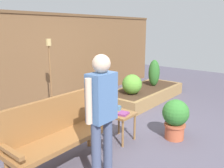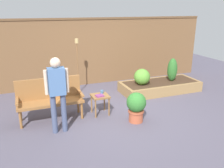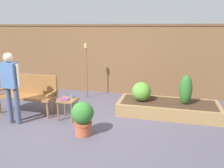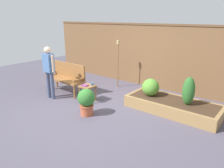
{
  "view_description": "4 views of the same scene",
  "coord_description": "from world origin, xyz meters",
  "px_view_note": "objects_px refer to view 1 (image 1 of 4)",
  "views": [
    {
      "loc": [
        -3.26,
        -1.97,
        1.83
      ],
      "look_at": [
        0.38,
        1.01,
        0.7
      ],
      "focal_mm": 37.74,
      "sensor_mm": 36.0,
      "label": 1
    },
    {
      "loc": [
        -1.97,
        -4.74,
        2.44
      ],
      "look_at": [
        0.1,
        0.65,
        0.57
      ],
      "focal_mm": 37.57,
      "sensor_mm": 36.0,
      "label": 2
    },
    {
      "loc": [
        1.83,
        -4.32,
        2.08
      ],
      "look_at": [
        0.53,
        0.7,
        0.77
      ],
      "focal_mm": 36.5,
      "sensor_mm": 36.0,
      "label": 3
    },
    {
      "loc": [
        3.86,
        -3.93,
        2.38
      ],
      "look_at": [
        0.44,
        0.31,
        0.66
      ],
      "focal_mm": 34.5,
      "sensor_mm": 36.0,
      "label": 4
    }
  ],
  "objects_px": {
    "garden_bench": "(57,129)",
    "side_table": "(121,118)",
    "cup_on_table": "(119,108)",
    "person_by_bench": "(102,111)",
    "book_on_table": "(123,114)",
    "shrub_near_bench": "(132,84)",
    "potted_boxwood": "(175,117)",
    "shrub_far_corner": "(154,73)",
    "tiki_torch": "(50,65)"
  },
  "relations": [
    {
      "from": "garden_bench",
      "to": "side_table",
      "type": "xyz_separation_m",
      "value": [
        1.13,
        -0.18,
        -0.15
      ]
    },
    {
      "from": "cup_on_table",
      "to": "person_by_bench",
      "type": "xyz_separation_m",
      "value": [
        -1.13,
        -0.62,
        0.41
      ]
    },
    {
      "from": "book_on_table",
      "to": "shrub_near_bench",
      "type": "distance_m",
      "value": 1.85
    },
    {
      "from": "side_table",
      "to": "potted_boxwood",
      "type": "bearing_deg",
      "value": -46.7
    },
    {
      "from": "cup_on_table",
      "to": "shrub_far_corner",
      "type": "distance_m",
      "value": 2.63
    },
    {
      "from": "cup_on_table",
      "to": "shrub_near_bench",
      "type": "distance_m",
      "value": 1.67
    },
    {
      "from": "garden_bench",
      "to": "cup_on_table",
      "type": "distance_m",
      "value": 1.22
    },
    {
      "from": "garden_bench",
      "to": "book_on_table",
      "type": "distance_m",
      "value": 1.13
    },
    {
      "from": "garden_bench",
      "to": "tiki_torch",
      "type": "bearing_deg",
      "value": 55.52
    },
    {
      "from": "shrub_near_bench",
      "to": "tiki_torch",
      "type": "xyz_separation_m",
      "value": [
        -1.71,
        0.77,
        0.59
      ]
    },
    {
      "from": "side_table",
      "to": "shrub_far_corner",
      "type": "bearing_deg",
      "value": 18.3
    },
    {
      "from": "side_table",
      "to": "cup_on_table",
      "type": "bearing_deg",
      "value": 51.02
    },
    {
      "from": "garden_bench",
      "to": "tiki_torch",
      "type": "distance_m",
      "value": 1.84
    },
    {
      "from": "side_table",
      "to": "cup_on_table",
      "type": "xyz_separation_m",
      "value": [
        0.08,
        0.1,
        0.12
      ]
    },
    {
      "from": "side_table",
      "to": "garden_bench",
      "type": "bearing_deg",
      "value": 170.77
    },
    {
      "from": "book_on_table",
      "to": "potted_boxwood",
      "type": "relative_size",
      "value": 0.26
    },
    {
      "from": "cup_on_table",
      "to": "shrub_near_bench",
      "type": "relative_size",
      "value": 0.22
    },
    {
      "from": "tiki_torch",
      "to": "garden_bench",
      "type": "bearing_deg",
      "value": -124.48
    },
    {
      "from": "book_on_table",
      "to": "shrub_near_bench",
      "type": "relative_size",
      "value": 0.38
    },
    {
      "from": "garden_bench",
      "to": "cup_on_table",
      "type": "relative_size",
      "value": 13.7
    },
    {
      "from": "potted_boxwood",
      "to": "shrub_near_bench",
      "type": "bearing_deg",
      "value": 58.25
    },
    {
      "from": "garden_bench",
      "to": "shrub_far_corner",
      "type": "distance_m",
      "value": 3.79
    },
    {
      "from": "garden_bench",
      "to": "potted_boxwood",
      "type": "bearing_deg",
      "value": -25.74
    },
    {
      "from": "shrub_far_corner",
      "to": "tiki_torch",
      "type": "relative_size",
      "value": 0.43
    },
    {
      "from": "book_on_table",
      "to": "person_by_bench",
      "type": "bearing_deg",
      "value": -166.16
    },
    {
      "from": "cup_on_table",
      "to": "shrub_far_corner",
      "type": "bearing_deg",
      "value": 16.76
    },
    {
      "from": "shrub_far_corner",
      "to": "shrub_near_bench",
      "type": "bearing_deg",
      "value": 180.0
    },
    {
      "from": "cup_on_table",
      "to": "person_by_bench",
      "type": "distance_m",
      "value": 1.35
    },
    {
      "from": "cup_on_table",
      "to": "book_on_table",
      "type": "distance_m",
      "value": 0.21
    },
    {
      "from": "cup_on_table",
      "to": "shrub_near_bench",
      "type": "xyz_separation_m",
      "value": [
        1.49,
        0.76,
        0.01
      ]
    },
    {
      "from": "shrub_far_corner",
      "to": "tiki_torch",
      "type": "xyz_separation_m",
      "value": [
        -2.74,
        0.77,
        0.47
      ]
    },
    {
      "from": "shrub_far_corner",
      "to": "person_by_bench",
      "type": "bearing_deg",
      "value": -159.25
    },
    {
      "from": "side_table",
      "to": "tiki_torch",
      "type": "xyz_separation_m",
      "value": [
        -0.14,
        1.63,
        0.72
      ]
    },
    {
      "from": "garden_bench",
      "to": "tiki_torch",
      "type": "height_order",
      "value": "tiki_torch"
    },
    {
      "from": "shrub_near_bench",
      "to": "person_by_bench",
      "type": "distance_m",
      "value": 2.98
    },
    {
      "from": "garden_bench",
      "to": "person_by_bench",
      "type": "relative_size",
      "value": 0.92
    },
    {
      "from": "side_table",
      "to": "tiki_torch",
      "type": "distance_m",
      "value": 1.78
    },
    {
      "from": "book_on_table",
      "to": "potted_boxwood",
      "type": "distance_m",
      "value": 0.89
    },
    {
      "from": "side_table",
      "to": "person_by_bench",
      "type": "bearing_deg",
      "value": -153.49
    },
    {
      "from": "garden_bench",
      "to": "shrub_near_bench",
      "type": "distance_m",
      "value": 2.78
    },
    {
      "from": "side_table",
      "to": "shrub_far_corner",
      "type": "height_order",
      "value": "shrub_far_corner"
    },
    {
      "from": "potted_boxwood",
      "to": "cup_on_table",
      "type": "bearing_deg",
      "value": 125.34
    },
    {
      "from": "side_table",
      "to": "person_by_bench",
      "type": "distance_m",
      "value": 1.28
    },
    {
      "from": "person_by_bench",
      "to": "cup_on_table",
      "type": "bearing_deg",
      "value": 28.93
    },
    {
      "from": "book_on_table",
      "to": "garden_bench",
      "type": "bearing_deg",
      "value": 156.79
    },
    {
      "from": "cup_on_table",
      "to": "book_on_table",
      "type": "height_order",
      "value": "cup_on_table"
    },
    {
      "from": "shrub_near_bench",
      "to": "shrub_far_corner",
      "type": "bearing_deg",
      "value": 0.0
    },
    {
      "from": "side_table",
      "to": "potted_boxwood",
      "type": "height_order",
      "value": "potted_boxwood"
    },
    {
      "from": "book_on_table",
      "to": "tiki_torch",
      "type": "relative_size",
      "value": 0.11
    },
    {
      "from": "shrub_near_bench",
      "to": "tiki_torch",
      "type": "distance_m",
      "value": 1.96
    }
  ]
}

